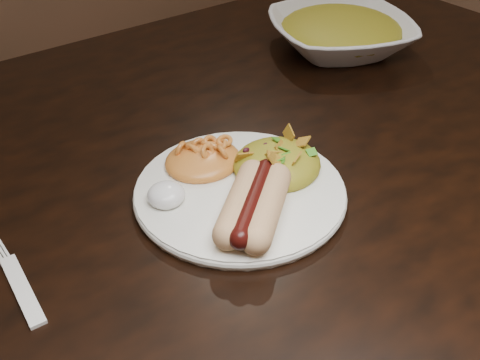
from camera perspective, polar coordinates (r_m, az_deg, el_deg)
table at (r=0.72m, az=-8.11°, el=-6.41°), size 1.60×0.90×0.75m
plate at (r=0.64m, az=-0.00°, el=-1.17°), size 0.25×0.25×0.01m
hotdog at (r=0.58m, az=1.44°, el=-2.39°), size 0.11×0.12×0.03m
mac_and_cheese at (r=0.66m, az=-3.83°, el=2.99°), size 0.12×0.11×0.04m
sour_cream at (r=0.61m, az=-7.54°, el=-1.17°), size 0.05×0.05×0.03m
taco_salad at (r=0.65m, az=3.80°, el=2.43°), size 0.11×0.10×0.05m
fork at (r=0.57m, az=-21.26°, el=-10.34°), size 0.03×0.13×0.00m
serving_bowl at (r=0.99m, az=10.14°, el=14.31°), size 0.31×0.31×0.06m
bowl_filling at (r=0.98m, az=10.27°, el=15.47°), size 0.23×0.23×0.05m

